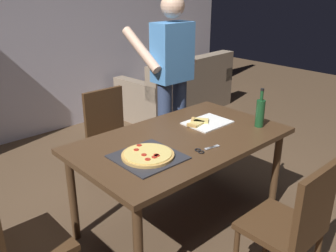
# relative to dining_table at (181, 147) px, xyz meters

# --- Properties ---
(ground_plane) EXTENTS (12.00, 12.00, 0.00)m
(ground_plane) POSITION_rel_dining_table_xyz_m (0.00, 0.00, -0.68)
(ground_plane) COLOR brown
(back_wall) EXTENTS (6.40, 0.10, 2.80)m
(back_wall) POSITION_rel_dining_table_xyz_m (0.00, 2.60, 0.72)
(back_wall) COLOR #BCB7C6
(back_wall) RESTS_ON ground_plane
(dining_table) EXTENTS (1.62, 0.95, 0.75)m
(dining_table) POSITION_rel_dining_table_xyz_m (0.00, 0.00, 0.00)
(dining_table) COLOR #4C331E
(dining_table) RESTS_ON ground_plane
(chair_near_camera) EXTENTS (0.42, 0.42, 0.90)m
(chair_near_camera) POSITION_rel_dining_table_xyz_m (-0.00, -0.96, -0.16)
(chair_near_camera) COLOR #472D19
(chair_near_camera) RESTS_ON ground_plane
(chair_far_side) EXTENTS (0.42, 0.42, 0.90)m
(chair_far_side) POSITION_rel_dining_table_xyz_m (0.00, 0.96, -0.16)
(chair_far_side) COLOR #472D19
(chair_far_side) RESTS_ON ground_plane
(chair_left_end) EXTENTS (0.42, 0.42, 0.90)m
(chair_left_end) POSITION_rel_dining_table_xyz_m (-1.30, 0.00, -0.16)
(chair_left_end) COLOR #472D19
(chair_left_end) RESTS_ON ground_plane
(couch) EXTENTS (1.76, 0.97, 0.85)m
(couch) POSITION_rel_dining_table_xyz_m (1.90, 1.99, -0.37)
(couch) COLOR gray
(couch) RESTS_ON ground_plane
(person_serving_pizza) EXTENTS (0.55, 0.54, 1.75)m
(person_serving_pizza) POSITION_rel_dining_table_xyz_m (0.58, 0.74, 0.32)
(person_serving_pizza) COLOR #38476B
(person_serving_pizza) RESTS_ON ground_plane
(pepperoni_pizza_on_tray) EXTENTS (0.41, 0.41, 0.04)m
(pepperoni_pizza_on_tray) POSITION_rel_dining_table_xyz_m (-0.40, -0.09, 0.09)
(pepperoni_pizza_on_tray) COLOR #2D2D33
(pepperoni_pizza_on_tray) RESTS_ON dining_table
(pizza_slices_on_towel) EXTENTS (0.37, 0.28, 0.03)m
(pizza_slices_on_towel) POSITION_rel_dining_table_xyz_m (0.34, 0.08, 0.08)
(pizza_slices_on_towel) COLOR white
(pizza_slices_on_towel) RESTS_ON dining_table
(wine_bottle) EXTENTS (0.07, 0.07, 0.32)m
(wine_bottle) POSITION_rel_dining_table_xyz_m (0.62, -0.26, 0.19)
(wine_bottle) COLOR #194723
(wine_bottle) RESTS_ON dining_table
(kitchen_scissors) EXTENTS (0.20, 0.09, 0.01)m
(kitchen_scissors) POSITION_rel_dining_table_xyz_m (-0.04, -0.26, 0.08)
(kitchen_scissors) COLOR silver
(kitchen_scissors) RESTS_ON dining_table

